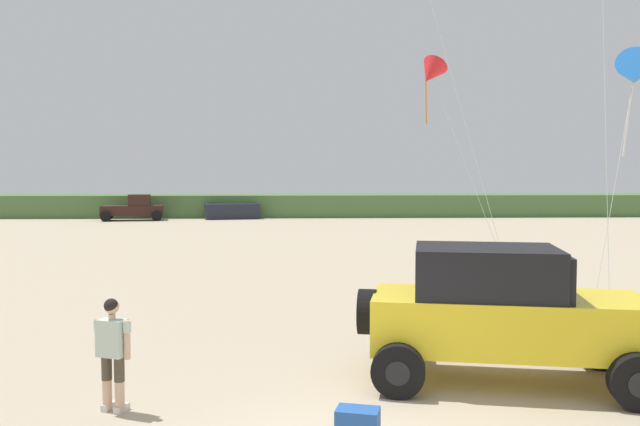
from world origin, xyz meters
The scene contains 8 objects.
dune_ridge centered at (4.85, 48.32, 0.91)m, with size 90.00×7.29×1.82m, color #4C703D.
jeep centered at (2.70, 2.74, 1.20)m, with size 5.01×3.19×2.26m.
person_watching centered at (-3.40, 1.64, 0.94)m, with size 0.59×0.42×1.67m.
cooler_box centered at (0.06, 0.56, 0.19)m, with size 0.56×0.36×0.38m, color #23519E.
distant_pickup centered at (-12.87, 42.66, 0.94)m, with size 4.86×3.08×1.98m.
distant_sedan centered at (-5.53, 43.99, 0.60)m, with size 4.20×1.70×1.20m, color #1E232D.
kite_red_delta centered at (8.30, 9.27, 6.15)m, with size 3.13×3.73×6.78m.
kite_orange_streamer centered at (3.96, 14.46, 6.92)m, with size 2.71×3.59×7.53m.
Camera 1 is at (-0.80, -7.81, 3.44)m, focal length 36.61 mm.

